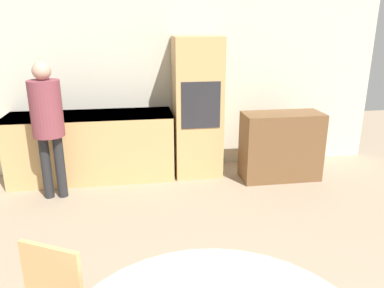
{
  "coord_description": "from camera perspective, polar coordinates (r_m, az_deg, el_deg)",
  "views": [
    {
      "loc": [
        -0.52,
        -0.12,
        2.02
      ],
      "look_at": [
        -0.06,
        2.76,
        1.08
      ],
      "focal_mm": 35.0,
      "sensor_mm": 36.0,
      "label": 1
    }
  ],
  "objects": [
    {
      "name": "oven_unit",
      "position": [
        5.08,
        0.78,
        5.56
      ],
      "size": [
        0.63,
        0.59,
        1.87
      ],
      "color": "tan",
      "rests_on": "ground_plane"
    },
    {
      "name": "sideboard",
      "position": [
        5.15,
        13.39,
        -0.32
      ],
      "size": [
        1.05,
        0.45,
        0.91
      ],
      "color": "brown",
      "rests_on": "ground_plane"
    },
    {
      "name": "wall_back",
      "position": [
        5.31,
        -3.29,
        10.07
      ],
      "size": [
        6.03,
        0.05,
        2.6
      ],
      "color": "beige",
      "rests_on": "ground_plane"
    },
    {
      "name": "kitchen_counter",
      "position": [
        5.16,
        -14.96,
        -0.27
      ],
      "size": [
        2.13,
        0.6,
        0.9
      ],
      "color": "tan",
      "rests_on": "ground_plane"
    },
    {
      "name": "person_standing",
      "position": [
        4.59,
        -21.21,
        3.89
      ],
      "size": [
        0.36,
        0.36,
        1.63
      ],
      "color": "#262628",
      "rests_on": "ground_plane"
    }
  ]
}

